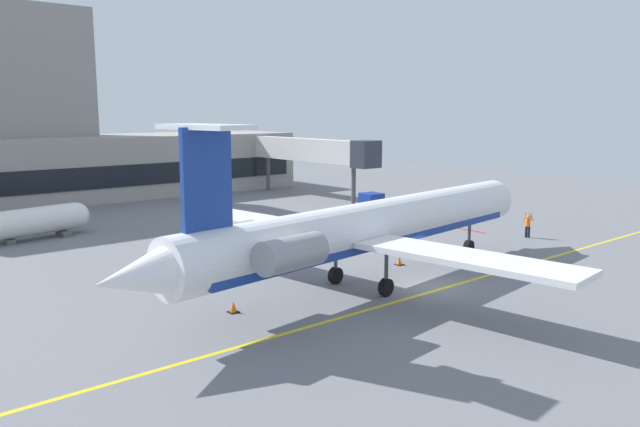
# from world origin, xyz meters

# --- Properties ---
(ground) EXTENTS (120.00, 120.00, 0.11)m
(ground) POSITION_xyz_m (0.00, 0.00, -0.05)
(ground) COLOR slate
(terminal_building) EXTENTS (56.41, 12.47, 19.66)m
(terminal_building) POSITION_xyz_m (-8.33, 46.68, 7.05)
(terminal_building) COLOR gray
(terminal_building) RESTS_ON ground
(jet_bridge_west) EXTENTS (2.40, 18.71, 6.40)m
(jet_bridge_west) POSITION_xyz_m (17.54, 29.92, 5.01)
(jet_bridge_west) COLOR silver
(jet_bridge_west) RESTS_ON ground
(regional_jet) EXTENTS (31.55, 23.97, 8.76)m
(regional_jet) POSITION_xyz_m (-2.27, 1.89, 3.24)
(regional_jet) COLOR white
(regional_jet) RESTS_ON ground
(baggage_tug) EXTENTS (4.11, 2.41, 2.28)m
(baggage_tug) POSITION_xyz_m (12.00, 16.61, 1.04)
(baggage_tug) COLOR #19389E
(baggage_tug) RESTS_ON ground
(fuel_tank) EXTENTS (8.25, 3.23, 2.34)m
(fuel_tank) POSITION_xyz_m (-11.94, 26.43, 1.33)
(fuel_tank) COLOR white
(fuel_tank) RESTS_ON ground
(marshaller) EXTENTS (0.34, 0.83, 1.88)m
(marshaller) POSITION_xyz_m (15.89, 3.57, 0.95)
(marshaller) COLOR #191E33
(marshaller) RESTS_ON ground
(safety_cone_alpha) EXTENTS (0.47, 0.47, 0.55)m
(safety_cone_alpha) POSITION_xyz_m (2.49, 4.04, 0.25)
(safety_cone_alpha) COLOR orange
(safety_cone_alpha) RESTS_ON ground
(safety_cone_bravo) EXTENTS (0.47, 0.47, 0.55)m
(safety_cone_bravo) POSITION_xyz_m (-10.14, 2.87, 0.25)
(safety_cone_bravo) COLOR orange
(safety_cone_bravo) RESTS_ON ground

